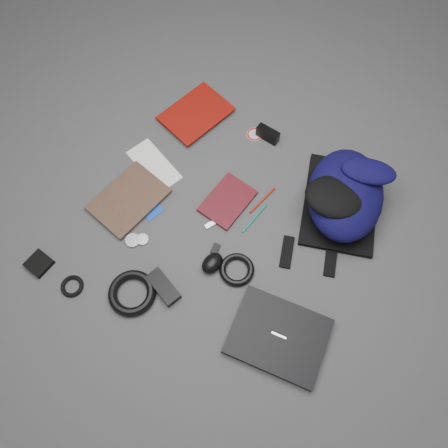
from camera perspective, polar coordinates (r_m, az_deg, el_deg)
The scene contains 23 objects.
ground at distance 1.68m, azimuth 0.00°, elevation -0.28°, with size 4.00×4.00×0.00m, color #4F4F51.
backpack at distance 1.70m, azimuth 15.54°, elevation 3.76°, with size 0.30×0.44×0.18m, color black, non-canonical shape.
laptop at distance 1.56m, azimuth 7.11°, elevation -14.33°, with size 0.32×0.25×0.03m, color black.
textbook_red at distance 1.99m, azimuth -5.81°, elevation 15.82°, with size 0.21×0.28×0.03m, color maroon.
comic_book at distance 1.81m, azimuth -14.54°, elevation 5.03°, with size 0.21×0.28×0.02m, color #9A5B0B.
envelope at distance 1.83m, azimuth -9.12°, elevation 7.62°, with size 0.25×0.11×0.00m, color white.
dvd_case at distance 1.72m, azimuth 0.46°, elevation 3.02°, with size 0.15×0.21×0.02m, color #460D13.
compact_camera at distance 1.87m, azimuth 5.74°, elevation 11.60°, with size 0.10×0.04×0.05m, color black.
sticker_disc at distance 1.90m, azimuth 4.02°, elevation 11.59°, with size 0.07×0.07×0.00m, color silver.
pen_teal at distance 1.69m, azimuth 3.97°, elevation 0.72°, with size 0.01×0.01×0.15m, color #0E8170.
pen_red at distance 1.73m, azimuth 5.04°, elevation 3.10°, with size 0.01×0.01×0.15m, color #9F1E0C.
id_badge at distance 1.73m, azimuth -9.23°, elevation 1.59°, with size 0.05×0.07×0.00m, color #1748B3.
usb_black at distance 1.70m, azimuth 0.37°, elevation 1.57°, with size 0.02×0.05×0.01m, color black.
usb_silver at distance 1.68m, azimuth -1.74°, elevation -0.05°, with size 0.02×0.05×0.01m, color #BDBEC0.
key_fob at distance 1.64m, azimuth -1.13°, elevation -3.25°, with size 0.03×0.04×0.01m, color black.
mouse at distance 1.60m, azimuth -1.55°, elevation -5.12°, with size 0.06×0.09×0.05m, color black.
headphone_left at distance 1.68m, azimuth -10.60°, elevation -2.02°, with size 0.05×0.05×0.01m, color #BBBBBD.
headphone_right at distance 1.69m, azimuth -11.83°, elevation -2.13°, with size 0.06×0.06×0.01m, color #B7B6B9.
cable_coil at distance 1.61m, azimuth 1.68°, elevation -5.98°, with size 0.13×0.13×0.02m, color black.
power_brick at distance 1.60m, azimuth -7.91°, elevation -8.15°, with size 0.14×0.06×0.03m, color black.
power_cord_coil at distance 1.61m, azimuth -11.91°, elevation -8.80°, with size 0.17×0.17×0.03m, color black.
pouch at distance 1.75m, azimuth -23.01°, elevation -4.77°, with size 0.08×0.08×0.02m, color black.
earbud_coil at distance 1.68m, azimuth -19.21°, elevation -7.68°, with size 0.08×0.08×0.02m, color black.
Camera 1 is at (0.37, -0.57, 1.54)m, focal length 35.00 mm.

